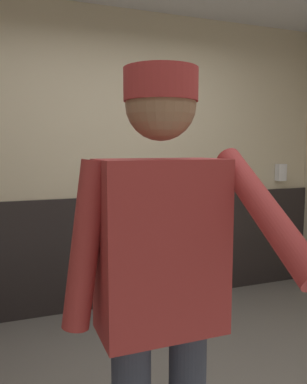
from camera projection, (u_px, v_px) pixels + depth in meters
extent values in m
cube|color=beige|center=(110.00, 162.00, 3.54)|extent=(4.99, 0.12, 2.69)
cube|color=black|center=(114.00, 252.00, 3.56)|extent=(4.39, 0.03, 1.03)
cube|color=white|center=(124.00, 218.00, 3.55)|extent=(0.40, 0.05, 0.65)
cube|color=white|center=(130.00, 227.00, 3.40)|extent=(0.34, 0.30, 0.45)
cylinder|color=#B7BABF|center=(124.00, 187.00, 3.50)|extent=(0.04, 0.04, 0.24)
cylinder|color=#B7BABF|center=(126.00, 278.00, 3.57)|extent=(0.05, 0.05, 0.55)
cube|color=maroon|center=(160.00, 246.00, 1.34)|extent=(0.43, 0.24, 0.61)
cylinder|color=maroon|center=(85.00, 245.00, 1.24)|extent=(0.17, 0.09, 0.56)
cylinder|color=maroon|center=(265.00, 210.00, 1.21)|extent=(0.09, 0.50, 0.39)
sphere|color=#8C664C|center=(161.00, 105.00, 1.29)|extent=(0.24, 0.24, 0.24)
cylinder|color=maroon|center=(161.00, 85.00, 1.28)|extent=(0.25, 0.25, 0.11)
cube|color=silver|center=(281.00, 172.00, 4.11)|extent=(0.10, 0.07, 0.18)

